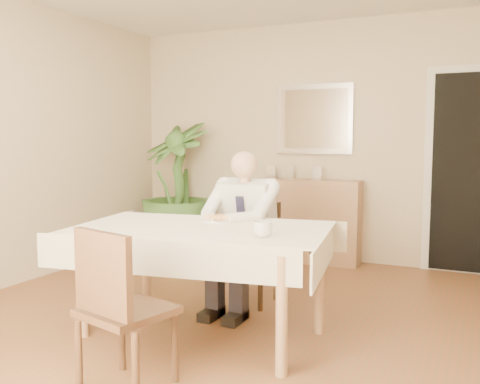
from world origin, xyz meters
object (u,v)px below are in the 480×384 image
at_px(dining_table, 202,239).
at_px(chair_far, 253,246).
at_px(potted_palm, 176,188).
at_px(sideboard, 308,220).
at_px(chair_near, 117,303).
at_px(seated_man, 239,223).
at_px(coffee_mug, 263,229).

xyz_separation_m(dining_table, chair_far, (-0.00, 0.87, -0.21)).
distance_m(dining_table, potted_palm, 2.72).
bearing_deg(chair_far, sideboard, 87.35).
height_order(chair_near, seated_man, seated_man).
bearing_deg(seated_man, potted_palm, 134.14).
bearing_deg(sideboard, chair_far, -92.40).
relative_size(chair_far, sideboard, 0.73).
xyz_separation_m(dining_table, potted_palm, (-1.57, 2.22, 0.10)).
height_order(dining_table, seated_man, seated_man).
height_order(chair_far, seated_man, seated_man).
bearing_deg(potted_palm, coffee_mug, -48.63).
distance_m(chair_near, sideboard, 3.37).
distance_m(chair_near, potted_palm, 3.55).
bearing_deg(seated_man, chair_near, -89.05).
relative_size(chair_far, chair_near, 0.92).
distance_m(chair_far, coffee_mug, 1.20).
xyz_separation_m(dining_table, sideboard, (-0.02, 2.42, -0.22)).
xyz_separation_m(coffee_mug, sideboard, (-0.53, 2.58, -0.35)).
height_order(chair_far, sideboard, sideboard).
height_order(chair_near, sideboard, same).
relative_size(sideboard, potted_palm, 0.73).
xyz_separation_m(chair_near, potted_palm, (-1.60, 3.16, 0.26)).
relative_size(coffee_mug, potted_palm, 0.08).
bearing_deg(chair_far, potted_palm, 136.14).
xyz_separation_m(chair_far, potted_palm, (-1.57, 1.34, 0.31)).
height_order(chair_far, coffee_mug, coffee_mug).
bearing_deg(sideboard, chair_near, -92.37).
height_order(chair_far, chair_near, chair_near).
distance_m(chair_near, seated_man, 1.55).
height_order(chair_near, potted_palm, potted_palm).
bearing_deg(seated_man, sideboard, 90.63).
height_order(coffee_mug, sideboard, sideboard).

